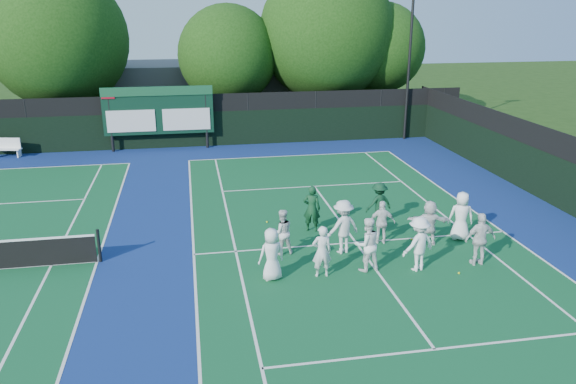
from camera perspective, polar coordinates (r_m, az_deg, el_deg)
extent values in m
plane|color=#1C370F|center=(18.55, 7.80, -6.35)|extent=(120.00, 120.00, 0.00)
cube|color=navy|center=(18.65, -11.14, -6.39)|extent=(34.00, 32.00, 0.01)
cube|color=#104E28|center=(19.42, 6.90, -5.12)|extent=(10.97, 23.77, 0.00)
cube|color=silver|center=(30.36, 0.39, 3.70)|extent=(10.97, 0.08, 0.00)
cube|color=silver|center=(18.64, -9.55, -6.27)|extent=(0.08, 23.77, 0.00)
cube|color=silver|center=(21.60, 20.99, -3.77)|extent=(0.08, 23.77, 0.00)
cube|color=silver|center=(18.69, -5.33, -6.02)|extent=(0.08, 23.77, 0.00)
cube|color=silver|center=(20.94, 17.76, -4.10)|extent=(0.08, 23.77, 0.00)
cube|color=silver|center=(14.16, 14.68, -15.21)|extent=(8.23, 0.08, 0.00)
cube|color=silver|center=(25.20, 2.69, 0.59)|extent=(8.23, 0.08, 0.00)
cube|color=silver|center=(19.42, 6.90, -5.11)|extent=(0.08, 12.80, 0.00)
cube|color=silver|center=(31.08, -25.91, 2.17)|extent=(10.97, 0.08, 0.00)
cube|color=silver|center=(18.89, -18.83, -6.71)|extent=(0.08, 23.77, 0.00)
cube|color=silver|center=(19.16, -22.90, -6.84)|extent=(0.08, 23.77, 0.00)
cube|color=black|center=(32.68, -11.09, 6.19)|extent=(34.00, 0.08, 2.00)
cube|color=black|center=(32.40, -11.25, 8.79)|extent=(34.00, 0.05, 1.00)
cylinder|color=black|center=(32.40, -17.59, 6.93)|extent=(0.16, 0.16, 3.50)
cylinder|color=black|center=(32.15, -8.31, 7.51)|extent=(0.16, 0.16, 3.50)
cube|color=black|center=(32.09, -13.03, 8.03)|extent=(6.00, 0.15, 2.60)
cube|color=#154B2B|center=(31.82, -13.18, 9.95)|extent=(6.00, 0.05, 0.50)
cube|color=silver|center=(32.19, -15.65, 6.95)|extent=(2.60, 0.04, 1.20)
cube|color=silver|center=(32.05, -10.27, 7.28)|extent=(2.60, 0.04, 1.20)
cube|color=maroon|center=(32.07, -17.86, 9.43)|extent=(0.70, 0.04, 0.50)
cube|color=#535358|center=(40.53, -5.38, 10.21)|extent=(18.00, 6.00, 4.00)
cylinder|color=black|center=(34.32, 12.26, 13.46)|extent=(0.16, 0.16, 10.00)
cylinder|color=black|center=(18.66, -18.64, -5.20)|extent=(0.10, 0.10, 1.10)
cube|color=white|center=(33.53, -26.79, 3.91)|extent=(1.70, 0.78, 0.07)
cube|color=white|center=(33.62, -26.79, 4.48)|extent=(1.62, 0.42, 0.55)
cube|color=white|center=(33.40, -25.65, 3.59)|extent=(0.15, 0.39, 0.44)
cylinder|color=black|center=(36.73, -21.53, 7.28)|extent=(0.44, 0.44, 2.87)
sphere|color=#13350C|center=(36.24, -22.37, 14.20)|extent=(8.08, 8.08, 8.08)
sphere|color=#13350C|center=(36.47, -21.18, 13.08)|extent=(5.66, 5.66, 5.66)
cylinder|color=black|center=(36.15, -5.94, 8.05)|extent=(0.44, 0.44, 2.57)
sphere|color=#13350C|center=(35.69, -6.13, 13.70)|extent=(6.10, 6.10, 6.10)
sphere|color=#13350C|center=(36.09, -5.17, 12.81)|extent=(4.27, 4.27, 4.27)
cylinder|color=black|center=(37.10, 3.77, 8.66)|extent=(0.44, 0.44, 2.93)
sphere|color=#13350C|center=(36.60, 3.93, 15.85)|extent=(8.48, 8.48, 8.48)
sphere|color=#13350C|center=(37.09, 4.71, 14.55)|extent=(5.94, 5.94, 5.94)
cylinder|color=black|center=(38.11, 9.06, 8.78)|extent=(0.44, 0.44, 3.00)
sphere|color=#13350C|center=(37.68, 9.34, 14.26)|extent=(5.73, 5.73, 5.73)
sphere|color=#13350C|center=(38.21, 10.02, 13.41)|extent=(4.01, 4.01, 4.01)
sphere|color=#C9D419|center=(19.15, -2.26, -5.26)|extent=(0.07, 0.07, 0.07)
sphere|color=#C9D419|center=(17.89, 16.98, -7.89)|extent=(0.07, 0.07, 0.07)
sphere|color=#C9D419|center=(21.01, -2.16, -3.06)|extent=(0.07, 0.07, 0.07)
sphere|color=#C9D419|center=(19.94, 12.45, -4.72)|extent=(0.07, 0.07, 0.07)
imported|color=white|center=(16.51, -1.68, -6.35)|extent=(0.88, 0.68, 1.61)
imported|color=silver|center=(16.71, 3.45, -6.05)|extent=(0.59, 0.40, 1.61)
imported|color=white|center=(17.21, 8.02, -5.28)|extent=(0.91, 0.75, 1.71)
imported|color=white|center=(17.50, 13.13, -5.16)|extent=(1.26, 0.97, 1.72)
imported|color=silver|center=(18.39, 18.94, -4.56)|extent=(1.00, 0.42, 1.71)
imported|color=silver|center=(18.18, -0.63, -4.08)|extent=(0.81, 0.66, 1.53)
imported|color=silver|center=(18.31, 5.61, -3.54)|extent=(1.32, 0.99, 1.81)
imported|color=silver|center=(19.24, 9.53, -3.06)|extent=(0.95, 0.57, 1.52)
imported|color=silver|center=(19.49, 14.14, -3.03)|extent=(1.51, 0.78, 1.56)
imported|color=white|center=(20.15, 17.17, -2.35)|extent=(0.96, 0.76, 1.72)
imported|color=#103B1F|center=(19.99, 2.43, -1.69)|extent=(0.72, 0.59, 1.71)
imported|color=#0E341E|center=(20.92, 9.22, -1.15)|extent=(1.13, 0.78, 1.60)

